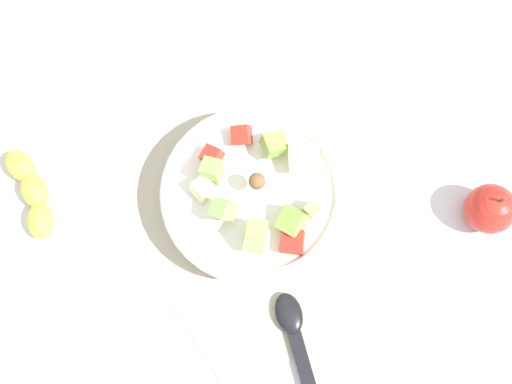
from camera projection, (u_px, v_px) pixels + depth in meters
ground_plane at (256, 206)px, 0.83m from camera, size 2.40×2.40×0.00m
placemat at (256, 205)px, 0.83m from camera, size 0.40×0.36×0.01m
salad_bowl at (256, 193)px, 0.80m from camera, size 0.26×0.26×0.10m
serving_spoon at (298, 345)px, 0.76m from camera, size 0.21×0.10×0.01m
whole_apple at (490, 209)px, 0.80m from camera, size 0.07×0.07×0.08m
banana_whole at (32, 192)px, 0.82m from camera, size 0.15×0.06×0.04m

